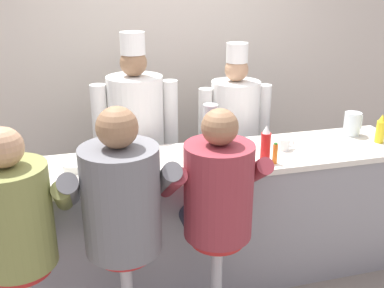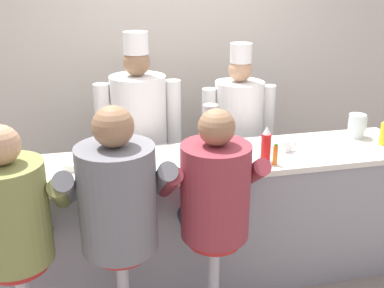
{
  "view_description": "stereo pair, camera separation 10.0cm",
  "coord_description": "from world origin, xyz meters",
  "px_view_note": "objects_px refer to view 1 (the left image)",
  "views": [
    {
      "loc": [
        -0.9,
        -2.42,
        2.15
      ],
      "look_at": [
        -0.16,
        0.29,
        1.09
      ],
      "focal_mm": 42.0,
      "sensor_mm": 36.0,
      "label": 1
    },
    {
      "loc": [
        -0.8,
        -2.45,
        2.15
      ],
      "look_at": [
        -0.16,
        0.29,
        1.09
      ],
      "focal_mm": 42.0,
      "sensor_mm": 36.0,
      "label": 2
    }
  ],
  "objects_px": {
    "breakfast_plate": "(124,174)",
    "cereal_bowl": "(76,166)",
    "diner_seated_grey": "(121,203)",
    "diner_seated_maroon": "(216,196)",
    "water_pitcher_clear": "(352,124)",
    "hot_sauce_bottle_orange": "(275,154)",
    "cup_stack_steel": "(210,133)",
    "diner_seated_olive": "(16,222)",
    "cook_in_whites_far": "(234,130)",
    "ketchup_bottle_red": "(266,145)",
    "coffee_mug_white": "(285,144)",
    "mustard_bottle_yellow": "(381,129)",
    "cook_in_whites_near": "(137,132)"
  },
  "relations": [
    {
      "from": "breakfast_plate",
      "to": "cook_in_whites_far",
      "type": "xyz_separation_m",
      "value": [
        1.05,
        0.86,
        -0.08
      ]
    },
    {
      "from": "mustard_bottle_yellow",
      "to": "diner_seated_grey",
      "type": "distance_m",
      "value": 2.05
    },
    {
      "from": "mustard_bottle_yellow",
      "to": "water_pitcher_clear",
      "type": "relative_size",
      "value": 1.2
    },
    {
      "from": "breakfast_plate",
      "to": "coffee_mug_white",
      "type": "height_order",
      "value": "coffee_mug_white"
    },
    {
      "from": "mustard_bottle_yellow",
      "to": "breakfast_plate",
      "type": "xyz_separation_m",
      "value": [
        -1.93,
        -0.11,
        -0.09
      ]
    },
    {
      "from": "hot_sauce_bottle_orange",
      "to": "water_pitcher_clear",
      "type": "relative_size",
      "value": 0.8
    },
    {
      "from": "ketchup_bottle_red",
      "to": "diner_seated_maroon",
      "type": "distance_m",
      "value": 0.6
    },
    {
      "from": "mustard_bottle_yellow",
      "to": "diner_seated_maroon",
      "type": "xyz_separation_m",
      "value": [
        -1.44,
        -0.47,
        -0.12
      ]
    },
    {
      "from": "mustard_bottle_yellow",
      "to": "cook_in_whites_near",
      "type": "xyz_separation_m",
      "value": [
        -1.72,
        0.73,
        -0.11
      ]
    },
    {
      "from": "ketchup_bottle_red",
      "to": "water_pitcher_clear",
      "type": "distance_m",
      "value": 0.93
    },
    {
      "from": "breakfast_plate",
      "to": "diner_seated_grey",
      "type": "xyz_separation_m",
      "value": [
        -0.06,
        -0.36,
        -0.01
      ]
    },
    {
      "from": "diner_seated_olive",
      "to": "cook_in_whites_far",
      "type": "distance_m",
      "value": 2.06
    },
    {
      "from": "cup_stack_steel",
      "to": "water_pitcher_clear",
      "type": "bearing_deg",
      "value": 9.64
    },
    {
      "from": "diner_seated_olive",
      "to": "cook_in_whites_near",
      "type": "height_order",
      "value": "cook_in_whites_near"
    },
    {
      "from": "water_pitcher_clear",
      "to": "hot_sauce_bottle_orange",
      "type": "bearing_deg",
      "value": -155.84
    },
    {
      "from": "cereal_bowl",
      "to": "ketchup_bottle_red",
      "type": "bearing_deg",
      "value": -8.48
    },
    {
      "from": "hot_sauce_bottle_orange",
      "to": "coffee_mug_white",
      "type": "xyz_separation_m",
      "value": [
        0.18,
        0.21,
        -0.03
      ]
    },
    {
      "from": "mustard_bottle_yellow",
      "to": "water_pitcher_clear",
      "type": "distance_m",
      "value": 0.23
    },
    {
      "from": "diner_seated_maroon",
      "to": "cereal_bowl",
      "type": "bearing_deg",
      "value": 144.85
    },
    {
      "from": "breakfast_plate",
      "to": "diner_seated_maroon",
      "type": "relative_size",
      "value": 0.17
    },
    {
      "from": "hot_sauce_bottle_orange",
      "to": "diner_seated_grey",
      "type": "xyz_separation_m",
      "value": [
        -1.06,
        -0.3,
        -0.07
      ]
    },
    {
      "from": "ketchup_bottle_red",
      "to": "cereal_bowl",
      "type": "bearing_deg",
      "value": 171.52
    },
    {
      "from": "hot_sauce_bottle_orange",
      "to": "breakfast_plate",
      "type": "height_order",
      "value": "hot_sauce_bottle_orange"
    },
    {
      "from": "breakfast_plate",
      "to": "diner_seated_olive",
      "type": "relative_size",
      "value": 0.17
    },
    {
      "from": "cup_stack_steel",
      "to": "cook_in_whites_far",
      "type": "bearing_deg",
      "value": 58.68
    },
    {
      "from": "diner_seated_grey",
      "to": "breakfast_plate",
      "type": "bearing_deg",
      "value": 79.98
    },
    {
      "from": "hot_sauce_bottle_orange",
      "to": "diner_seated_olive",
      "type": "distance_m",
      "value": 1.64
    },
    {
      "from": "diner_seated_maroon",
      "to": "cup_stack_steel",
      "type": "bearing_deg",
      "value": 77.39
    },
    {
      "from": "cup_stack_steel",
      "to": "cook_in_whites_far",
      "type": "height_order",
      "value": "cook_in_whites_far"
    },
    {
      "from": "ketchup_bottle_red",
      "to": "diner_seated_grey",
      "type": "height_order",
      "value": "diner_seated_grey"
    },
    {
      "from": "cup_stack_steel",
      "to": "hot_sauce_bottle_orange",
      "type": "bearing_deg",
      "value": -22.0
    },
    {
      "from": "diner_seated_maroon",
      "to": "cook_in_whites_near",
      "type": "bearing_deg",
      "value": 103.24
    },
    {
      "from": "breakfast_plate",
      "to": "cereal_bowl",
      "type": "distance_m",
      "value": 0.34
    },
    {
      "from": "cup_stack_steel",
      "to": "diner_seated_grey",
      "type": "bearing_deg",
      "value": -144.77
    },
    {
      "from": "hot_sauce_bottle_orange",
      "to": "cup_stack_steel",
      "type": "height_order",
      "value": "cup_stack_steel"
    },
    {
      "from": "cereal_bowl",
      "to": "diner_seated_maroon",
      "type": "distance_m",
      "value": 0.95
    },
    {
      "from": "ketchup_bottle_red",
      "to": "diner_seated_olive",
      "type": "height_order",
      "value": "diner_seated_olive"
    },
    {
      "from": "diner_seated_grey",
      "to": "diner_seated_maroon",
      "type": "relative_size",
      "value": 1.04
    },
    {
      "from": "breakfast_plate",
      "to": "coffee_mug_white",
      "type": "bearing_deg",
      "value": 7.57
    },
    {
      "from": "mustard_bottle_yellow",
      "to": "coffee_mug_white",
      "type": "height_order",
      "value": "mustard_bottle_yellow"
    },
    {
      "from": "cereal_bowl",
      "to": "coffee_mug_white",
      "type": "relative_size",
      "value": 1.33
    },
    {
      "from": "cereal_bowl",
      "to": "diner_seated_olive",
      "type": "height_order",
      "value": "diner_seated_olive"
    },
    {
      "from": "water_pitcher_clear",
      "to": "breakfast_plate",
      "type": "xyz_separation_m",
      "value": [
        -1.82,
        -0.31,
        -0.08
      ]
    },
    {
      "from": "water_pitcher_clear",
      "to": "diner_seated_olive",
      "type": "xyz_separation_m",
      "value": [
        -2.44,
        -0.67,
        -0.12
      ]
    },
    {
      "from": "hot_sauce_bottle_orange",
      "to": "cook_in_whites_near",
      "type": "bearing_deg",
      "value": 131.17
    },
    {
      "from": "water_pitcher_clear",
      "to": "cup_stack_steel",
      "type": "xyz_separation_m",
      "value": [
        -1.23,
        -0.21,
        0.11
      ]
    },
    {
      "from": "mustard_bottle_yellow",
      "to": "coffee_mug_white",
      "type": "relative_size",
      "value": 1.73
    },
    {
      "from": "cereal_bowl",
      "to": "diner_seated_grey",
      "type": "height_order",
      "value": "diner_seated_grey"
    },
    {
      "from": "cook_in_whites_far",
      "to": "cup_stack_steel",
      "type": "bearing_deg",
      "value": -121.32
    },
    {
      "from": "mustard_bottle_yellow",
      "to": "diner_seated_olive",
      "type": "bearing_deg",
      "value": -169.45
    }
  ]
}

